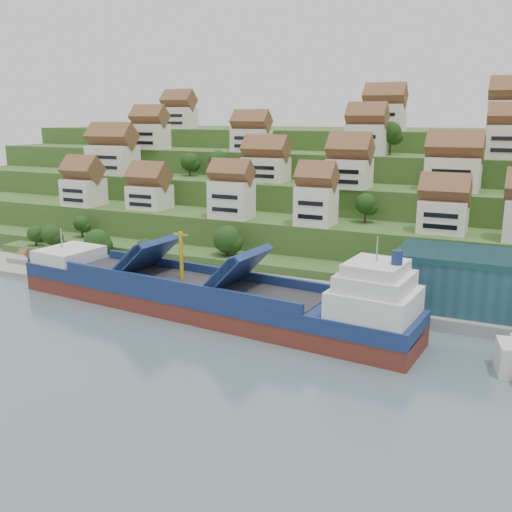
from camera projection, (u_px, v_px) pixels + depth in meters
The scene contains 9 objects.
ground at pixel (253, 320), 102.04m from camera, with size 300.00×300.00×0.00m, color slate.
quay at pixel (384, 305), 106.69m from camera, with size 180.00×14.00×2.20m, color gray.
pebble_beach at pixel (56, 266), 136.42m from camera, with size 45.00×20.00×1.00m, color gray.
hillside at pixel (386, 192), 190.47m from camera, with size 260.00×128.00×31.00m.
hillside_village at pixel (375, 164), 145.34m from camera, with size 158.42×63.62×28.60m.
hillside_trees at pixel (291, 194), 141.58m from camera, with size 141.79×63.01×31.79m.
flagpole at pixel (369, 281), 101.69m from camera, with size 1.28×0.16×8.00m.
beach_huts at pixel (46, 260), 135.77m from camera, with size 14.40×3.70×2.20m.
cargo_ship at pixel (210, 298), 103.52m from camera, with size 81.14×19.85×17.85m.
Camera 1 is at (41.41, -86.98, 35.52)m, focal length 40.00 mm.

